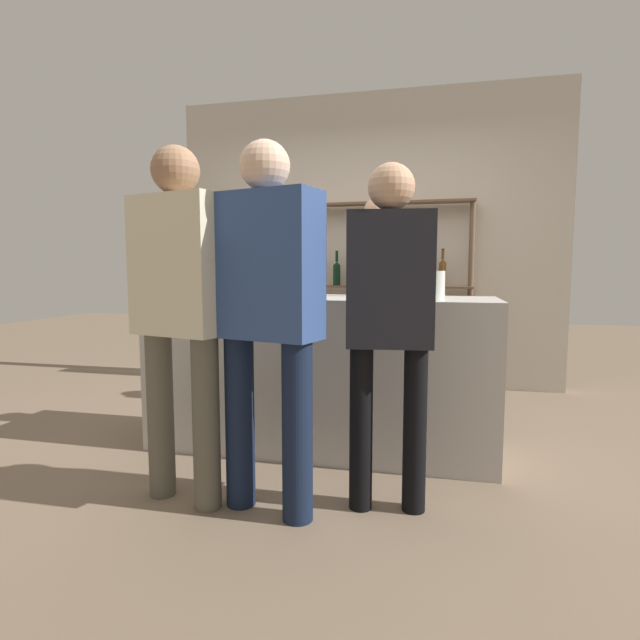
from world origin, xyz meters
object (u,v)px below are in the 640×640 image
at_px(customer_left, 179,298).
at_px(customer_center, 266,303).
at_px(counter_bottle_1, 216,274).
at_px(wine_glass, 424,279).
at_px(counter_bottle_0, 246,276).
at_px(counter_bottle_3, 361,275).
at_px(ice_bucket, 199,277).
at_px(server_behind_counter, 377,287).
at_px(counter_bottle_2, 300,274).
at_px(counter_bottle_4, 186,278).
at_px(customer_right, 389,309).
at_px(cork_jar, 433,286).

height_order(customer_left, customer_center, customer_left).
distance_m(counter_bottle_1, wine_glass, 1.34).
distance_m(counter_bottle_0, wine_glass, 1.17).
distance_m(counter_bottle_1, counter_bottle_3, 0.95).
relative_size(ice_bucket, server_behind_counter, 0.14).
xyz_separation_m(counter_bottle_2, ice_bucket, (-0.76, 0.16, -0.03)).
xyz_separation_m(counter_bottle_0, counter_bottle_4, (-0.25, -0.36, -0.01)).
bearing_deg(counter_bottle_1, ice_bucket, 154.76).
relative_size(ice_bucket, customer_center, 0.14).
xyz_separation_m(counter_bottle_0, customer_right, (1.05, -0.89, -0.13)).
bearing_deg(counter_bottle_0, wine_glass, 1.53).
xyz_separation_m(counter_bottle_1, counter_bottle_2, (0.59, -0.08, 0.00)).
xyz_separation_m(counter_bottle_0, cork_jar, (1.23, -0.31, -0.05)).
distance_m(wine_glass, ice_bucket, 1.49).
relative_size(wine_glass, customer_left, 0.09).
xyz_separation_m(counter_bottle_2, cork_jar, (0.80, -0.10, -0.06)).
bearing_deg(server_behind_counter, ice_bucket, -61.64).
height_order(counter_bottle_1, server_behind_counter, server_behind_counter).
bearing_deg(counter_bottle_1, server_behind_counter, 45.15).
relative_size(counter_bottle_1, ice_bucket, 1.53).
relative_size(counter_bottle_4, ice_bucket, 1.33).
height_order(ice_bucket, cork_jar, ice_bucket).
xyz_separation_m(counter_bottle_0, counter_bottle_1, (-0.16, -0.13, 0.01)).
height_order(wine_glass, cork_jar, cork_jar).
xyz_separation_m(counter_bottle_4, customer_center, (0.77, -0.69, -0.10)).
relative_size(counter_bottle_4, customer_left, 0.19).
relative_size(counter_bottle_0, customer_left, 0.19).
relative_size(wine_glass, customer_center, 0.09).
xyz_separation_m(cork_jar, customer_right, (-0.19, -0.58, -0.09)).
bearing_deg(cork_jar, server_behind_counter, 111.73).
height_order(cork_jar, customer_right, customer_right).
bearing_deg(wine_glass, ice_bucket, -176.70).
height_order(server_behind_counter, customer_right, server_behind_counter).
distance_m(counter_bottle_3, wine_glass, 0.39).
bearing_deg(cork_jar, wine_glass, 100.39).
bearing_deg(counter_bottle_2, customer_right, -47.70).
bearing_deg(counter_bottle_1, customer_left, -75.56).
distance_m(counter_bottle_2, server_behind_counter, 1.09).
bearing_deg(customer_left, customer_right, -66.85).
distance_m(counter_bottle_1, counter_bottle_4, 0.25).
relative_size(customer_left, customer_right, 1.06).
bearing_deg(cork_jar, counter_bottle_1, 172.64).
distance_m(counter_bottle_1, server_behind_counter, 1.34).
bearing_deg(counter_bottle_3, ice_bucket, -176.63).
height_order(cork_jar, server_behind_counter, server_behind_counter).
height_order(ice_bucket, customer_center, customer_center).
xyz_separation_m(cork_jar, customer_center, (-0.72, -0.73, -0.06)).
bearing_deg(counter_bottle_4, counter_bottle_1, 66.78).
height_order(ice_bucket, server_behind_counter, server_behind_counter).
height_order(customer_center, customer_right, customer_center).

